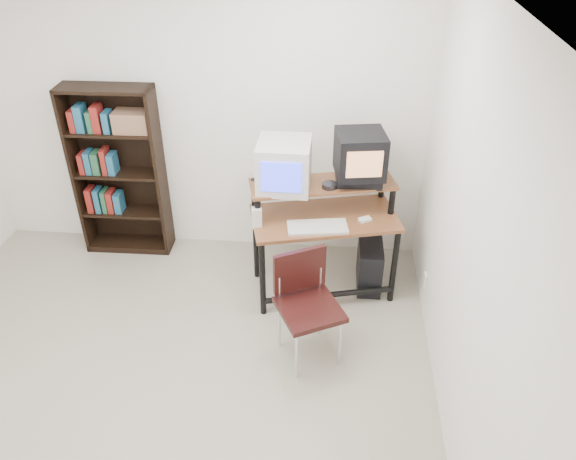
# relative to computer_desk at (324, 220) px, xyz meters

# --- Properties ---
(floor) EXTENTS (4.00, 4.00, 0.01)m
(floor) POSITION_rel_computer_desk_xyz_m (-1.15, -1.37, -0.69)
(floor) COLOR #AEA690
(floor) RESTS_ON ground
(ceiling) EXTENTS (4.00, 4.00, 0.01)m
(ceiling) POSITION_rel_computer_desk_xyz_m (-1.15, -1.37, 1.92)
(ceiling) COLOR white
(ceiling) RESTS_ON back_wall
(back_wall) EXTENTS (4.00, 0.01, 2.60)m
(back_wall) POSITION_rel_computer_desk_xyz_m (-1.15, 0.63, 0.62)
(back_wall) COLOR white
(back_wall) RESTS_ON floor
(right_wall) EXTENTS (0.01, 4.00, 2.60)m
(right_wall) POSITION_rel_computer_desk_xyz_m (0.85, -1.37, 0.62)
(right_wall) COLOR white
(right_wall) RESTS_ON floor
(computer_desk) EXTENTS (1.28, 0.85, 0.98)m
(computer_desk) POSITION_rel_computer_desk_xyz_m (0.00, 0.00, 0.00)
(computer_desk) COLOR brown
(computer_desk) RESTS_ON floor
(crt_monitor) EXTENTS (0.41, 0.42, 0.39)m
(crt_monitor) POSITION_rel_computer_desk_xyz_m (-0.33, 0.02, 0.48)
(crt_monitor) COLOR beige
(crt_monitor) RESTS_ON computer_desk
(vcr) EXTENTS (0.38, 0.28, 0.08)m
(vcr) POSITION_rel_computer_desk_xyz_m (0.26, 0.14, 0.33)
(vcr) COLOR black
(vcr) RESTS_ON computer_desk
(crt_tv) EXTENTS (0.43, 0.42, 0.35)m
(crt_tv) POSITION_rel_computer_desk_xyz_m (0.26, 0.14, 0.54)
(crt_tv) COLOR black
(crt_tv) RESTS_ON vcr
(cd_spindle) EXTENTS (0.16, 0.16, 0.05)m
(cd_spindle) POSITION_rel_computer_desk_xyz_m (0.03, 0.02, 0.31)
(cd_spindle) COLOR #26262B
(cd_spindle) RESTS_ON computer_desk
(keyboard) EXTENTS (0.50, 0.28, 0.03)m
(keyboard) POSITION_rel_computer_desk_xyz_m (-0.05, -0.20, 0.05)
(keyboard) COLOR beige
(keyboard) RESTS_ON computer_desk
(mousepad) EXTENTS (0.24, 0.21, 0.01)m
(mousepad) POSITION_rel_computer_desk_xyz_m (0.31, -0.04, 0.04)
(mousepad) COLOR black
(mousepad) RESTS_ON computer_desk
(mouse) EXTENTS (0.12, 0.10, 0.03)m
(mouse) POSITION_rel_computer_desk_xyz_m (0.33, -0.05, 0.06)
(mouse) COLOR white
(mouse) RESTS_ON mousepad
(desk_speaker) EXTENTS (0.09, 0.09, 0.17)m
(desk_speaker) POSITION_rel_computer_desk_xyz_m (-0.52, -0.20, 0.12)
(desk_speaker) COLOR beige
(desk_speaker) RESTS_ON computer_desk
(pc_tower) EXTENTS (0.20, 0.45, 0.42)m
(pc_tower) POSITION_rel_computer_desk_xyz_m (0.41, 0.08, -0.47)
(pc_tower) COLOR black
(pc_tower) RESTS_ON floor
(school_chair) EXTENTS (0.57, 0.57, 0.84)m
(school_chair) POSITION_rel_computer_desk_xyz_m (-0.10, -0.77, -0.17)
(school_chair) COLOR black
(school_chair) RESTS_ON floor
(bookshelf) EXTENTS (0.80, 0.28, 1.60)m
(bookshelf) POSITION_rel_computer_desk_xyz_m (-1.87, 0.48, 0.14)
(bookshelf) COLOR black
(bookshelf) RESTS_ON floor
(wall_outlet) EXTENTS (0.02, 0.08, 0.12)m
(wall_outlet) POSITION_rel_computer_desk_xyz_m (0.84, -0.22, -0.38)
(wall_outlet) COLOR beige
(wall_outlet) RESTS_ON right_wall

